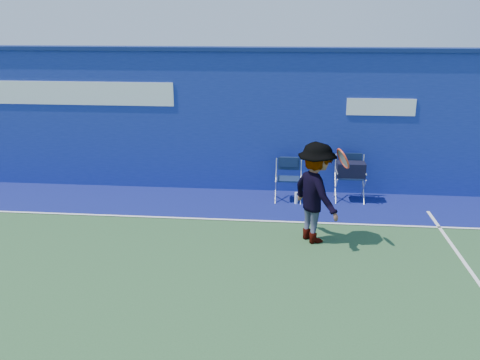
# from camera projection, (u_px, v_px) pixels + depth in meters

# --- Properties ---
(ground) EXTENTS (80.00, 80.00, 0.00)m
(ground) POSITION_uv_depth(u_px,v_px,m) (153.00, 311.00, 6.63)
(ground) COLOR #2B502B
(ground) RESTS_ON ground
(stadium_wall) EXTENTS (24.00, 0.50, 3.08)m
(stadium_wall) POSITION_uv_depth(u_px,v_px,m) (210.00, 119.00, 11.09)
(stadium_wall) COLOR navy
(stadium_wall) RESTS_ON ground
(out_of_bounds_strip) EXTENTS (24.00, 1.80, 0.01)m
(out_of_bounds_strip) POSITION_uv_depth(u_px,v_px,m) (204.00, 203.00, 10.52)
(out_of_bounds_strip) COLOR navy
(out_of_bounds_strip) RESTS_ON ground
(court_lines) EXTENTS (24.00, 12.00, 0.01)m
(court_lines) POSITION_uv_depth(u_px,v_px,m) (164.00, 287.00, 7.19)
(court_lines) COLOR white
(court_lines) RESTS_ON out_of_bounds_strip
(directors_chair_left) EXTENTS (0.52, 0.48, 0.88)m
(directors_chair_left) POSITION_uv_depth(u_px,v_px,m) (288.00, 187.00, 10.59)
(directors_chair_left) COLOR silver
(directors_chair_left) RESTS_ON ground
(directors_chair_right) EXTENTS (0.57, 0.51, 0.96)m
(directors_chair_right) POSITION_uv_depth(u_px,v_px,m) (350.00, 182.00, 10.54)
(directors_chair_right) COLOR silver
(directors_chair_right) RESTS_ON ground
(water_bottle) EXTENTS (0.07, 0.07, 0.25)m
(water_bottle) POSITION_uv_depth(u_px,v_px,m) (296.00, 198.00, 10.43)
(water_bottle) COLOR white
(water_bottle) RESTS_ON ground
(tennis_player) EXTENTS (1.13, 1.29, 1.73)m
(tennis_player) POSITION_uv_depth(u_px,v_px,m) (316.00, 193.00, 8.49)
(tennis_player) COLOR #EA4738
(tennis_player) RESTS_ON ground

